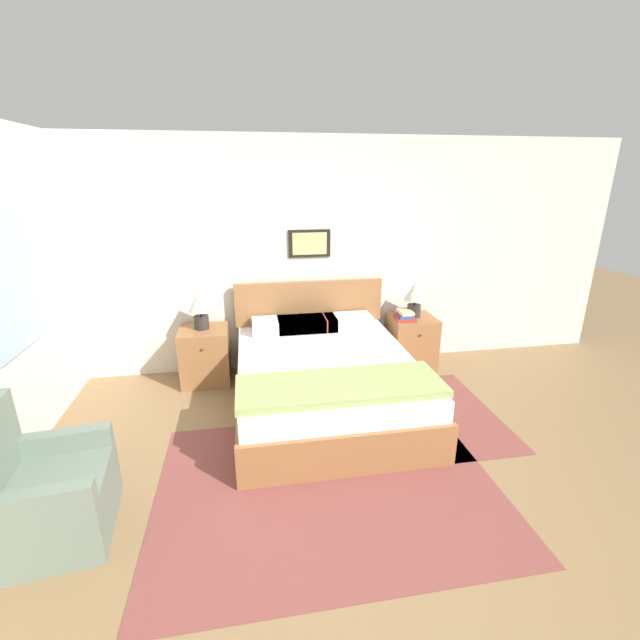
# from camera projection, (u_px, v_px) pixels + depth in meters

# --- Properties ---
(ground_plane) EXTENTS (16.00, 16.00, 0.00)m
(ground_plane) POSITION_uv_depth(u_px,v_px,m) (371.00, 528.00, 2.79)
(ground_plane) COLOR olive
(wall_back) EXTENTS (7.47, 0.09, 2.60)m
(wall_back) POSITION_uv_depth(u_px,v_px,m) (309.00, 257.00, 4.87)
(wall_back) COLOR silver
(wall_back) RESTS_ON ground_plane
(area_rug_main) EXTENTS (2.48, 1.86, 0.01)m
(area_rug_main) POSITION_uv_depth(u_px,v_px,m) (328.00, 486.00, 3.16)
(area_rug_main) COLOR brown
(area_rug_main) RESTS_ON ground_plane
(area_rug_bedside) EXTENTS (0.80, 1.51, 0.01)m
(area_rug_bedside) POSITION_uv_depth(u_px,v_px,m) (450.00, 411.00, 4.16)
(area_rug_bedside) COLOR brown
(area_rug_bedside) RESTS_ON ground_plane
(bed) EXTENTS (1.70, 2.09, 1.04)m
(bed) POSITION_uv_depth(u_px,v_px,m) (325.00, 379.00, 4.16)
(bed) COLOR #936038
(bed) RESTS_ON ground_plane
(armchair) EXTENTS (0.74, 0.77, 0.90)m
(armchair) POSITION_uv_depth(u_px,v_px,m) (43.00, 496.00, 2.65)
(armchair) COLOR slate
(armchair) RESTS_ON ground_plane
(nightstand_near_window) EXTENTS (0.52, 0.50, 0.61)m
(nightstand_near_window) POSITION_uv_depth(u_px,v_px,m) (205.00, 355.00, 4.69)
(nightstand_near_window) COLOR #936038
(nightstand_near_window) RESTS_ON ground_plane
(nightstand_by_door) EXTENTS (0.52, 0.50, 0.61)m
(nightstand_by_door) POSITION_uv_depth(u_px,v_px,m) (411.00, 342.00, 5.08)
(nightstand_by_door) COLOR #936038
(nightstand_by_door) RESTS_ON ground_plane
(table_lamp_near_window) EXTENTS (0.25, 0.25, 0.41)m
(table_lamp_near_window) POSITION_uv_depth(u_px,v_px,m) (200.00, 306.00, 4.54)
(table_lamp_near_window) COLOR #2D2823
(table_lamp_near_window) RESTS_ON nightstand_near_window
(table_lamp_by_door) EXTENTS (0.25, 0.25, 0.41)m
(table_lamp_by_door) POSITION_uv_depth(u_px,v_px,m) (415.00, 295.00, 4.93)
(table_lamp_by_door) COLOR #2D2823
(table_lamp_by_door) RESTS_ON nightstand_by_door
(book_thick_bottom) EXTENTS (0.26, 0.31, 0.03)m
(book_thick_bottom) POSITION_uv_depth(u_px,v_px,m) (405.00, 318.00, 4.92)
(book_thick_bottom) COLOR #B7332D
(book_thick_bottom) RESTS_ON nightstand_by_door
(book_hardcover_middle) EXTENTS (0.19, 0.27, 0.04)m
(book_hardcover_middle) POSITION_uv_depth(u_px,v_px,m) (405.00, 315.00, 4.90)
(book_hardcover_middle) COLOR #335693
(book_hardcover_middle) RESTS_ON book_thick_bottom
(book_novel_upper) EXTENTS (0.15, 0.23, 0.03)m
(book_novel_upper) POSITION_uv_depth(u_px,v_px,m) (405.00, 312.00, 4.89)
(book_novel_upper) COLOR beige
(book_novel_upper) RESTS_ON book_hardcover_middle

